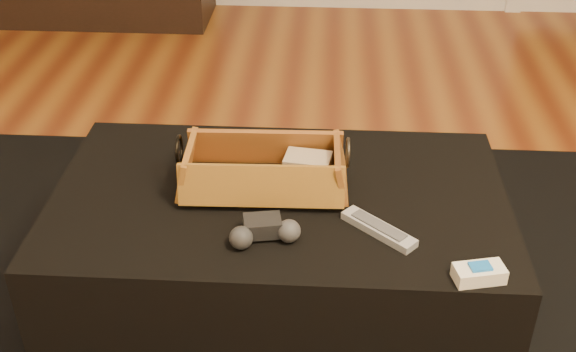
# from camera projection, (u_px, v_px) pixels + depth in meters

# --- Properties ---
(area_rug) EXTENTS (2.60, 2.00, 0.01)m
(area_rug) POSITION_uv_depth(u_px,v_px,m) (279.00, 349.00, 1.77)
(area_rug) COLOR black
(area_rug) RESTS_ON floor
(ottoman) EXTENTS (1.00, 0.60, 0.42)m
(ottoman) POSITION_uv_depth(u_px,v_px,m) (280.00, 268.00, 1.70)
(ottoman) COLOR black
(ottoman) RESTS_ON area_rug
(tv_remote) EXTENTS (0.20, 0.07, 0.02)m
(tv_remote) POSITION_uv_depth(u_px,v_px,m) (255.00, 183.00, 1.58)
(tv_remote) COLOR black
(tv_remote) RESTS_ON wicker_basket
(cloth_bundle) EXTENTS (0.11, 0.08, 0.06)m
(cloth_bundle) POSITION_uv_depth(u_px,v_px,m) (308.00, 167.00, 1.60)
(cloth_bundle) COLOR tan
(cloth_bundle) RESTS_ON wicker_basket
(wicker_basket) EXTENTS (0.37, 0.20, 0.13)m
(wicker_basket) POSITION_uv_depth(u_px,v_px,m) (264.00, 172.00, 1.58)
(wicker_basket) COLOR #945121
(wicker_basket) RESTS_ON ottoman
(game_controller) EXTENTS (0.15, 0.10, 0.05)m
(game_controller) POSITION_uv_depth(u_px,v_px,m) (264.00, 231.00, 1.43)
(game_controller) COLOR black
(game_controller) RESTS_ON ottoman
(silver_remote) EXTENTS (0.15, 0.14, 0.02)m
(silver_remote) POSITION_uv_depth(u_px,v_px,m) (379.00, 229.00, 1.46)
(silver_remote) COLOR #A6A8AD
(silver_remote) RESTS_ON ottoman
(cream_gadget) EXTENTS (0.10, 0.07, 0.03)m
(cream_gadget) POSITION_uv_depth(u_px,v_px,m) (479.00, 273.00, 1.34)
(cream_gadget) COLOR silver
(cream_gadget) RESTS_ON ottoman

